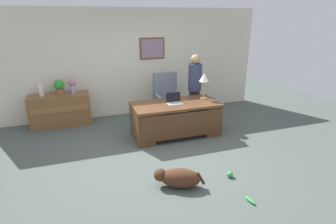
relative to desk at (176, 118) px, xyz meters
The scene contains 14 objects.
ground_plane 1.07m from the desk, 125.81° to the right, with size 12.00×12.00×0.00m, color #4C5651.
back_wall 2.11m from the desk, 107.85° to the left, with size 7.00×0.16×2.70m.
desk is the anchor object (origin of this frame).
credenza 2.80m from the desk, 148.96° to the left, with size 1.36×0.50×0.76m.
armchair 1.01m from the desk, 82.76° to the left, with size 0.60×0.59×1.18m.
person_standing 1.10m from the desk, 42.98° to the left, with size 0.32×0.32×1.65m.
dog_lying 1.95m from the desk, 109.65° to the right, with size 0.74×0.53×0.30m.
laptop 0.39m from the desk, 141.75° to the left, with size 0.32×0.22×0.22m.
desk_lamp 1.06m from the desk, 10.71° to the left, with size 0.22×0.22×0.58m.
vase_with_flowers 2.58m from the desk, 144.99° to the left, with size 0.17×0.17×0.36m.
vase_empty 3.14m from the desk, 152.23° to the left, with size 0.11×0.11×0.30m, color silver.
potted_plant 2.82m from the desk, 148.49° to the left, with size 0.24×0.24×0.36m.
dog_toy_ball 1.90m from the desk, 82.43° to the right, with size 0.10×0.10×0.10m, color green.
dog_toy_bone 2.54m from the desk, 85.70° to the right, with size 0.20×0.05×0.05m, color green.
Camera 1 is at (-1.38, -4.35, 2.49)m, focal length 29.06 mm.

